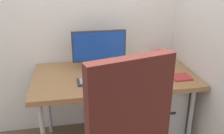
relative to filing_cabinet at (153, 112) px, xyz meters
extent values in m
cube|color=#996B42|center=(-0.39, 0.00, 0.41)|extent=(1.41, 0.77, 0.04)
cylinder|color=#B2B5BA|center=(0.23, -0.30, 0.04)|extent=(0.04, 0.04, 0.70)
cylinder|color=#B2B5BA|center=(-1.01, 0.30, 0.04)|extent=(0.04, 0.04, 0.70)
cylinder|color=#B2B5BA|center=(0.23, 0.30, 0.04)|extent=(0.04, 0.04, 0.70)
cube|color=#4C1E19|center=(-0.48, -0.92, 0.53)|extent=(0.47, 0.19, 0.76)
cube|color=silver|center=(0.00, 0.00, 0.00)|extent=(0.46, 0.48, 0.63)
cube|color=#262628|center=(0.00, -0.25, 0.13)|extent=(0.23, 0.01, 0.02)
cube|color=#333338|center=(-0.49, 0.18, 0.43)|extent=(0.17, 0.14, 0.01)
cube|color=#333338|center=(-0.49, 0.19, 0.47)|extent=(0.04, 0.02, 0.07)
cube|color=#333338|center=(-0.49, 0.19, 0.64)|extent=(0.50, 0.02, 0.29)
cube|color=#1947B2|center=(-0.49, 0.18, 0.64)|extent=(0.47, 0.01, 0.27)
cube|color=#333338|center=(-0.48, -0.12, 0.44)|extent=(0.48, 0.17, 0.02)
cube|color=#9EA0A5|center=(-0.48, -0.12, 0.45)|extent=(0.44, 0.14, 0.00)
ellipsoid|color=black|center=(-0.08, -0.17, 0.45)|extent=(0.06, 0.10, 0.04)
cylinder|color=gray|center=(0.12, 0.11, 0.47)|extent=(0.09, 0.09, 0.09)
cylinder|color=#B2B5BA|center=(0.11, 0.11, 0.53)|extent=(0.03, 0.01, 0.12)
cylinder|color=#B2B5BA|center=(0.13, 0.11, 0.53)|extent=(0.03, 0.01, 0.12)
torus|color=orange|center=(0.12, 0.11, 0.48)|extent=(0.03, 0.04, 0.01)
cylinder|color=red|center=(0.13, 0.09, 0.53)|extent=(0.01, 0.02, 0.15)
cylinder|color=purple|center=(0.11, 0.12, 0.52)|extent=(0.02, 0.02, 0.14)
cube|color=#B23333|center=(0.16, -0.18, 0.44)|extent=(0.16, 0.15, 0.02)
cylinder|color=red|center=(0.15, 0.29, 0.48)|extent=(0.08, 0.08, 0.10)
torus|color=red|center=(0.20, 0.29, 0.49)|extent=(0.05, 0.01, 0.05)
camera|label=1|loc=(-0.77, -1.96, 1.28)|focal=39.37mm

